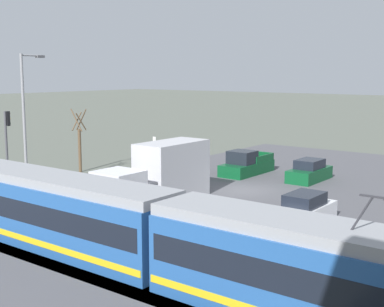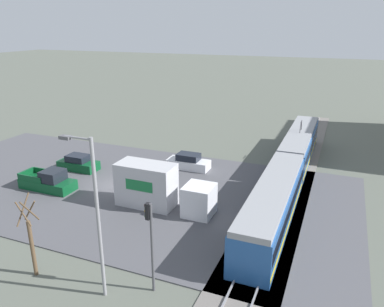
% 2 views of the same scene
% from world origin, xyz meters
% --- Properties ---
extents(ground_plane, '(320.00, 320.00, 0.00)m').
position_xyz_m(ground_plane, '(0.00, 0.00, 0.00)').
color(ground_plane, '#565B51').
extents(road_surface, '(21.56, 43.76, 0.08)m').
position_xyz_m(road_surface, '(0.00, 0.00, 0.04)').
color(road_surface, '#4C4C51').
rests_on(road_surface, ground).
extents(rail_bed, '(72.56, 4.40, 0.22)m').
position_xyz_m(rail_bed, '(0.00, 15.10, 0.05)').
color(rail_bed, slate).
rests_on(rail_bed, ground).
extents(light_rail_tram, '(31.06, 2.77, 4.43)m').
position_xyz_m(light_rail_tram, '(-6.16, 15.10, 1.68)').
color(light_rail_tram, '#235193').
rests_on(light_rail_tram, ground).
extents(box_truck, '(2.40, 8.30, 3.65)m').
position_xyz_m(box_truck, '(2.32, 5.85, 1.76)').
color(box_truck, silver).
rests_on(box_truck, ground).
extents(pickup_truck, '(2.06, 5.21, 1.92)m').
position_xyz_m(pickup_truck, '(2.96, -5.24, 0.80)').
color(pickup_truck, '#0C4723').
rests_on(pickup_truck, ground).
extents(sedan_car_0, '(1.83, 4.48, 1.61)m').
position_xyz_m(sedan_car_0, '(-6.81, 4.69, 0.74)').
color(sedan_car_0, silver).
rests_on(sedan_car_0, ground).
extents(sedan_car_1, '(1.86, 4.23, 1.59)m').
position_xyz_m(sedan_car_1, '(-2.12, -5.87, 0.74)').
color(sedan_car_1, '#0C4723').
rests_on(sedan_car_1, ground).
extents(traffic_light_pole, '(0.28, 0.47, 5.53)m').
position_xyz_m(traffic_light_pole, '(11.70, 10.20, 3.57)').
color(traffic_light_pole, '#47474C').
rests_on(traffic_light_pole, ground).
extents(street_tree, '(1.23, 1.02, 5.24)m').
position_xyz_m(street_tree, '(13.13, 2.91, 2.39)').
color(street_tree, brown).
rests_on(street_tree, ground).
extents(street_lamp_near_crossing, '(0.36, 1.95, 9.31)m').
position_xyz_m(street_lamp_near_crossing, '(13.08, 7.70, 5.30)').
color(street_lamp_near_crossing, gray).
rests_on(street_lamp_near_crossing, ground).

